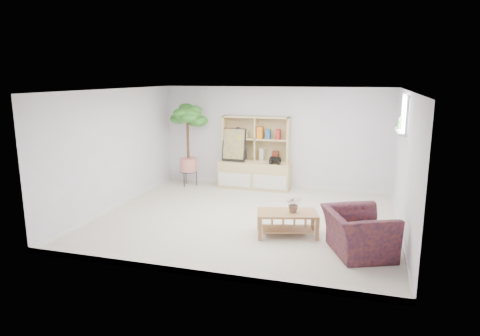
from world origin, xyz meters
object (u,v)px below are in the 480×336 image
(floor_tree, at_px, (188,145))
(storage_unit, at_px, (255,153))
(coffee_table, at_px, (287,224))
(armchair, at_px, (358,229))

(floor_tree, bearing_deg, storage_unit, 8.41)
(storage_unit, xyz_separation_m, coffee_table, (1.31, -2.87, -0.65))
(floor_tree, height_order, armchair, floor_tree)
(coffee_table, height_order, floor_tree, floor_tree)
(floor_tree, xyz_separation_m, armchair, (4.08, -3.10, -0.62))
(coffee_table, height_order, armchair, armchair)
(storage_unit, bearing_deg, armchair, -53.50)
(storage_unit, xyz_separation_m, floor_tree, (-1.61, -0.24, 0.14))
(floor_tree, distance_m, armchair, 5.16)
(coffee_table, xyz_separation_m, floor_tree, (-2.92, 2.64, 0.80))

